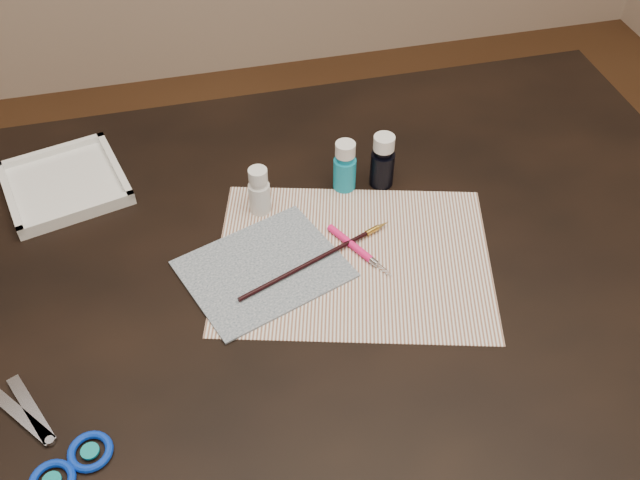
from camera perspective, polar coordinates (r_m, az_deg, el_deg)
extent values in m
cube|color=black|center=(1.33, 0.00, -12.95)|extent=(1.30, 0.90, 0.75)
cube|color=white|center=(1.04, 2.69, -1.49)|extent=(0.46, 0.40, 0.00)
cube|color=#13283E|center=(1.02, -4.53, -2.32)|extent=(0.26, 0.24, 0.00)
cylinder|color=silver|center=(1.09, -4.89, 3.96)|extent=(0.04, 0.04, 0.08)
cylinder|color=#138DAF|center=(1.12, 2.00, 5.94)|extent=(0.05, 0.05, 0.09)
cylinder|color=black|center=(1.13, 5.04, 6.35)|extent=(0.04, 0.04, 0.09)
cube|color=white|center=(1.21, -19.77, 4.31)|extent=(0.22, 0.22, 0.02)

